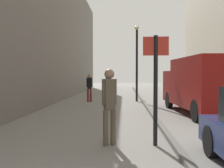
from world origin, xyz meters
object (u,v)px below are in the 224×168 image
at_px(delivery_van, 201,84).
at_px(street_sign_post, 156,80).
at_px(pedestrian_main_foreground, 108,82).
at_px(pedestrian_far_crossing, 109,101).
at_px(pedestrian_mid_block, 89,86).
at_px(lamp_post, 137,58).

height_order(delivery_van, street_sign_post, street_sign_post).
height_order(pedestrian_main_foreground, pedestrian_far_crossing, pedestrian_main_foreground).
bearing_deg(pedestrian_mid_block, street_sign_post, -79.26).
xyz_separation_m(pedestrian_main_foreground, lamp_post, (2.21, -5.76, 1.67)).
distance_m(pedestrian_main_foreground, pedestrian_far_crossing, 16.21).
bearing_deg(street_sign_post, delivery_van, -113.88).
bearing_deg(pedestrian_far_crossing, pedestrian_main_foreground, 73.94).
distance_m(pedestrian_mid_block, pedestrian_far_crossing, 10.01).
height_order(pedestrian_main_foreground, delivery_van, delivery_van).
bearing_deg(pedestrian_mid_block, pedestrian_far_crossing, -85.36).
distance_m(pedestrian_main_foreground, pedestrian_mid_block, 6.37).
xyz_separation_m(pedestrian_mid_block, lamp_post, (2.94, 0.57, 1.72)).
bearing_deg(pedestrian_far_crossing, pedestrian_mid_block, 80.47).
xyz_separation_m(pedestrian_far_crossing, delivery_van, (3.62, 5.20, 0.23)).
relative_size(pedestrian_main_foreground, lamp_post, 0.38).
height_order(pedestrian_far_crossing, lamp_post, lamp_post).
xyz_separation_m(pedestrian_mid_block, delivery_van, (5.41, -4.65, 0.28)).
relative_size(pedestrian_far_crossing, delivery_van, 0.32).
height_order(pedestrian_main_foreground, pedestrian_mid_block, pedestrian_main_foreground).
height_order(pedestrian_main_foreground, street_sign_post, street_sign_post).
xyz_separation_m(pedestrian_main_foreground, street_sign_post, (2.14, -16.11, 0.49)).
height_order(delivery_van, lamp_post, lamp_post).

